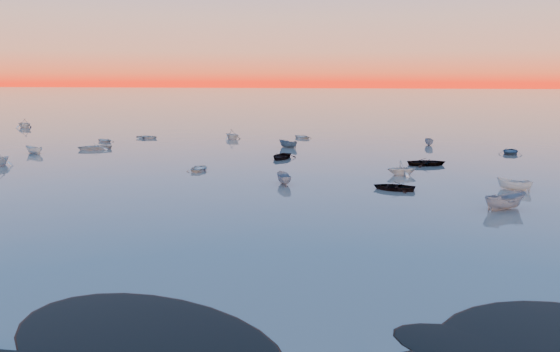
# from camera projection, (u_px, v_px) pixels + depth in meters

# --- Properties ---
(ground) EXTENTS (600.00, 600.00, 0.00)m
(ground) POSITION_uv_depth(u_px,v_px,m) (311.00, 123.00, 121.46)
(ground) COLOR #6C635A
(ground) RESTS_ON ground
(mud_lobes) EXTENTS (140.00, 6.00, 0.07)m
(mud_lobes) POSITION_uv_depth(u_px,v_px,m) (106.00, 333.00, 23.20)
(mud_lobes) COLOR black
(mud_lobes) RESTS_ON ground
(moored_fleet) EXTENTS (124.00, 58.00, 1.20)m
(moored_fleet) POSITION_uv_depth(u_px,v_px,m) (282.00, 153.00, 75.73)
(moored_fleet) COLOR silver
(moored_fleet) RESTS_ON ground
(boat_near_center) EXTENTS (3.46, 4.31, 1.38)m
(boat_near_center) POSITION_uv_depth(u_px,v_px,m) (504.00, 209.00, 44.40)
(boat_near_center) COLOR gray
(boat_near_center) RESTS_ON ground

